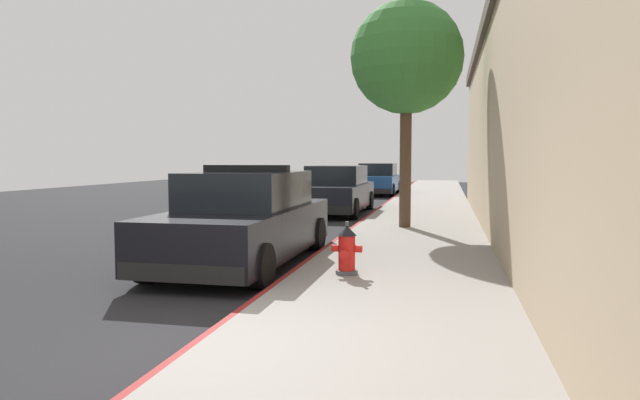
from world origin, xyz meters
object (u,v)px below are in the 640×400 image
object	(u,v)px
street_tree	(407,59)
police_cruiser	(246,220)
parked_car_dark_far	(378,180)
fire_hydrant	(347,250)
parked_car_silver_ahead	(337,191)

from	to	relation	value
street_tree	police_cruiser	bearing A→B (deg)	-116.04
parked_car_dark_far	police_cruiser	bearing A→B (deg)	-90.00
parked_car_dark_far	fire_hydrant	bearing A→B (deg)	-84.54
parked_car_silver_ahead	fire_hydrant	xyz separation A→B (m)	(2.11, -10.22, -0.26)
parked_car_dark_far	fire_hydrant	xyz separation A→B (m)	(1.93, -20.14, -0.26)
parked_car_dark_far	fire_hydrant	distance (m)	20.24
parked_car_silver_ahead	street_tree	world-z (taller)	street_tree
parked_car_dark_far	street_tree	distance (m)	14.85
fire_hydrant	street_tree	world-z (taller)	street_tree
parked_car_dark_far	street_tree	world-z (taller)	street_tree
parked_car_silver_ahead	parked_car_dark_far	size ratio (longest dim) A/B	1.00
fire_hydrant	parked_car_silver_ahead	bearing A→B (deg)	101.68
police_cruiser	fire_hydrant	distance (m)	2.24
police_cruiser	parked_car_dark_far	bearing A→B (deg)	90.00
police_cruiser	parked_car_dark_far	distance (m)	19.04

